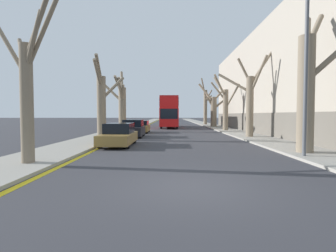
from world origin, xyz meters
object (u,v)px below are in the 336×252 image
street_tree_right_0 (307,88)px  parked_car_1 (133,129)px  street_tree_right_4 (206,105)px  parked_car_2 (140,127)px  double_decker_bus (169,111)px  parked_car_0 (119,135)px  street_tree_left_0 (27,89)px  lamp_post (304,50)px  street_tree_right_1 (250,100)px  street_tree_left_1 (102,103)px  street_tree_left_2 (122,104)px  street_tree_right_3 (213,108)px  street_tree_right_2 (225,106)px

street_tree_right_0 → parked_car_1: size_ratio=1.82×
street_tree_right_4 → parked_car_2: street_tree_right_4 is taller
street_tree_right_0 → double_decker_bus: 27.21m
double_decker_bus → parked_car_0: size_ratio=2.39×
street_tree_left_0 → parked_car_0: (2.14, 6.50, -2.25)m
lamp_post → street_tree_right_4: bearing=88.8°
street_tree_left_0 → parked_car_2: (2.14, 18.15, -2.28)m
parked_car_0 → parked_car_2: (-0.00, 11.65, -0.04)m
street_tree_right_0 → parked_car_2: 18.32m
street_tree_right_1 → double_decker_bus: street_tree_right_1 is taller
parked_car_0 → street_tree_right_1: bearing=28.9°
street_tree_left_1 → street_tree_left_2: 10.01m
street_tree_left_0 → street_tree_right_1: size_ratio=0.87×
street_tree_left_0 → parked_car_0: size_ratio=1.42×
street_tree_left_0 → street_tree_right_0: (11.92, 2.88, 0.31)m
street_tree_right_1 → parked_car_0: size_ratio=1.62×
parked_car_0 → street_tree_left_0: bearing=-108.2°
parked_car_0 → parked_car_1: 6.20m
street_tree_left_2 → street_tree_right_1: (12.12, -8.17, 0.05)m
street_tree_right_3 → street_tree_right_1: bearing=-89.9°
street_tree_right_1 → lamp_post: size_ratio=0.85×
street_tree_left_2 → double_decker_bus: street_tree_left_2 is taller
street_tree_left_0 → lamp_post: (11.15, 1.71, 1.82)m
street_tree_left_0 → street_tree_right_2: 23.82m
street_tree_left_0 → parked_car_0: 7.20m
street_tree_left_1 → street_tree_left_2: bearing=92.1°
street_tree_left_2 → lamp_post: lamp_post is taller
street_tree_left_1 → lamp_post: lamp_post is taller
street_tree_right_0 → lamp_post: lamp_post is taller
street_tree_right_0 → double_decker_bus: street_tree_right_0 is taller
parked_car_1 → lamp_post: bearing=-50.6°
parked_car_0 → parked_car_2: size_ratio=1.06×
street_tree_right_1 → parked_car_1: bearing=175.3°
double_decker_bus → parked_car_0: (-3.05, -22.73, -1.85)m
street_tree_left_1 → street_tree_left_2: size_ratio=0.88×
parked_car_2 → street_tree_right_2: bearing=15.2°
street_tree_right_0 → street_tree_right_4: (0.01, 36.31, 0.47)m
parked_car_2 → double_decker_bus: bearing=74.6°
street_tree_right_4 → street_tree_left_0: bearing=-106.9°
street_tree_right_1 → street_tree_right_3: street_tree_right_1 is taller
street_tree_left_1 → street_tree_right_3: size_ratio=0.92×
street_tree_right_4 → street_tree_left_2: bearing=-122.4°
street_tree_left_0 → street_tree_right_0: 12.27m
street_tree_right_2 → double_decker_bus: street_tree_right_2 is taller
street_tree_left_0 → street_tree_right_3: size_ratio=0.94×
street_tree_right_2 → double_decker_bus: size_ratio=0.61×
street_tree_right_2 → parked_car_1: 12.71m
street_tree_right_3 → lamp_post: lamp_post is taller
street_tree_left_1 → street_tree_left_2: (-0.36, 9.99, 0.31)m
lamp_post → street_tree_left_0: bearing=-171.3°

